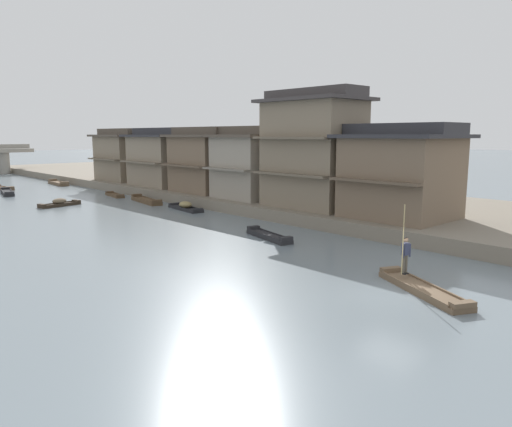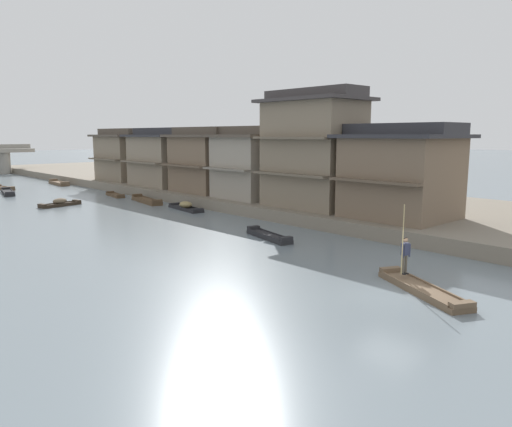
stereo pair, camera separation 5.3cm
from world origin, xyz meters
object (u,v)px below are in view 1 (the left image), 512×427
boatman_person (405,251)px  boat_midriver_upstream (185,207)px  house_waterfront_nearest (401,172)px  house_waterfront_tall (254,163)px  boat_foreground_poled (422,289)px  boat_moored_third (7,193)px  boat_crossing_west (115,195)px  boat_moored_far (269,236)px  boat_moored_second (3,188)px  house_waterfront_far (165,158)px  boat_upstream_distant (146,201)px  house_waterfront_narrow (204,160)px  house_waterfront_second (313,150)px  boat_moored_nearest (58,183)px  house_waterfront_end (123,155)px  boat_midriver_drifting (60,203)px

boatman_person → boat_midriver_upstream: (4.89, 23.63, -1.17)m
house_waterfront_nearest → house_waterfront_tall: (-0.01, 14.33, 0.01)m
boat_foreground_poled → boatman_person: bearing=64.3°
boat_moored_third → house_waterfront_tall: house_waterfront_tall is taller
boatman_person → boat_crossing_west: size_ratio=0.80×
boat_moored_far → boat_foreground_poled: bearing=-102.7°
boat_moored_second → house_waterfront_far: bearing=-52.8°
boat_upstream_distant → boat_moored_second: bearing=107.8°
boatman_person → house_waterfront_narrow: size_ratio=0.43×
boat_foreground_poled → house_waterfront_nearest: size_ratio=0.70×
boatman_person → house_waterfront_second: 17.07m
boat_upstream_distant → boat_moored_nearest: bearing=89.4°
boat_moored_second → boat_midriver_upstream: size_ratio=0.86×
boatman_person → boat_upstream_distant: 30.34m
boat_moored_far → house_waterfront_nearest: (8.13, -3.99, 3.72)m
boat_midriver_upstream → house_waterfront_narrow: bearing=37.4°
boat_moored_third → house_waterfront_nearest: house_waterfront_nearest is taller
house_waterfront_end → boat_midriver_drifting: bearing=-138.4°
boat_moored_second → house_waterfront_narrow: (11.48, -23.68, 3.73)m
boatman_person → house_waterfront_end: house_waterfront_end is taller
boat_moored_second → boat_crossing_west: size_ratio=1.04×
boat_upstream_distant → boat_crossing_west: 6.21m
boat_moored_far → house_waterfront_second: (7.54, 3.12, 5.02)m
boat_moored_second → boat_moored_third: 5.11m
boat_moored_second → house_waterfront_second: house_waterfront_second is taller
boat_moored_third → house_waterfront_nearest: 41.63m
boat_moored_nearest → house_waterfront_end: size_ratio=0.69×
boat_moored_second → house_waterfront_tall: size_ratio=0.59×
boat_foreground_poled → boat_moored_second: boat_moored_second is taller
house_waterfront_narrow → house_waterfront_nearest: bearing=-88.2°
boatman_person → boat_moored_third: boatman_person is taller
boat_foreground_poled → boat_midriver_drifting: bearing=92.6°
boat_moored_far → boat_moored_third: bearing=98.0°
house_waterfront_narrow → boat_upstream_distant: bearing=150.0°
boat_midriver_drifting → house_waterfront_second: 23.27m
house_waterfront_far → boat_moored_far: bearing=-108.3°
boat_foreground_poled → boat_midriver_upstream: (5.46, 24.81, 0.12)m
house_waterfront_end → house_waterfront_far: bearing=-85.9°
boat_midriver_upstream → boat_upstream_distant: bearing=91.2°
boat_moored_far → house_waterfront_end: house_waterfront_end is taller
boat_moored_third → boat_crossing_west: boat_moored_third is taller
boat_moored_nearest → house_waterfront_narrow: bearing=-79.8°
house_waterfront_narrow → boat_midriver_drifting: bearing=153.2°
boat_crossing_west → house_waterfront_narrow: 10.87m
boatman_person → boat_moored_nearest: boatman_person is taller
boatman_person → house_waterfront_tall: 23.31m
boatman_person → house_waterfront_end: 44.56m
boat_moored_second → house_waterfront_tall: house_waterfront_tall is taller
boat_moored_third → boat_upstream_distant: size_ratio=0.98×
boat_moored_third → house_waterfront_second: house_waterfront_second is taller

